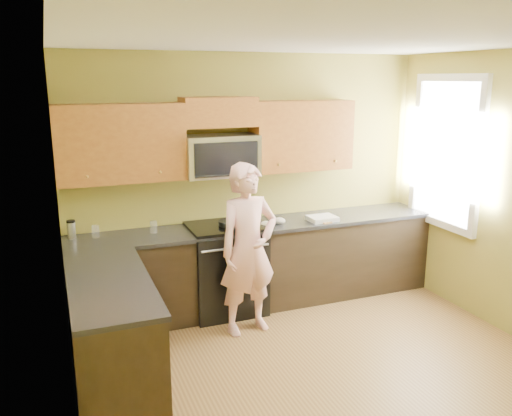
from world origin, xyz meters
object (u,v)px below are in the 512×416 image
butter_tub (246,227)px  travel_mug (72,238)px  stove (226,268)px  frying_pan (230,225)px  woman (248,249)px  microwave (221,176)px

butter_tub → travel_mug: travel_mug is taller
stove → frying_pan: bearing=-34.6°
woman → travel_mug: size_ratio=9.35×
stove → microwave: size_ratio=1.25×
stove → microwave: 0.98m
stove → frying_pan: size_ratio=2.30×
frying_pan → butter_tub: frying_pan is taller
stove → butter_tub: (0.21, -0.05, 0.45)m
frying_pan → travel_mug: travel_mug is taller
butter_tub → travel_mug: 1.73m
butter_tub → travel_mug: size_ratio=0.72×
frying_pan → stove: bearing=158.0°
microwave → butter_tub: 0.60m
microwave → butter_tub: size_ratio=5.87×
woman → travel_mug: woman is taller
frying_pan → butter_tub: 0.17m
stove → travel_mug: (-1.50, 0.19, 0.45)m
woman → frying_pan: 0.51m
woman → butter_tub: 0.51m
woman → butter_tub: (0.15, 0.48, 0.08)m
stove → microwave: bearing=90.0°
microwave → butter_tub: (0.21, -0.17, -0.53)m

